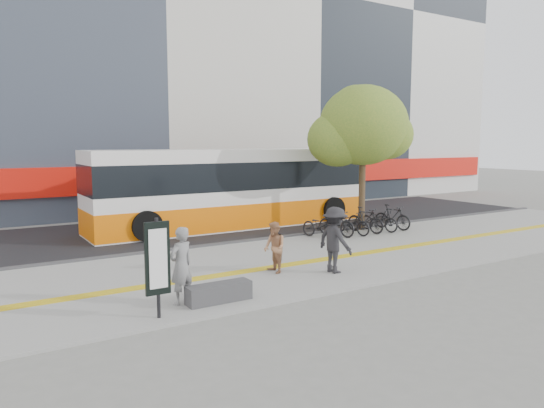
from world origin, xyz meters
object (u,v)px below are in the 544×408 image
bus (235,190)px  pedestrian_dark (335,240)px  signboard (158,260)px  pedestrian_tan (274,248)px  seated_woman (181,265)px  street_tree (361,127)px  bench (219,293)px

bus → pedestrian_dark: size_ratio=6.79×
signboard → pedestrian_tan: size_ratio=1.46×
pedestrian_tan → bus: bearing=164.5°
pedestrian_tan → pedestrian_dark: bearing=64.8°
signboard → seated_woman: size_ratio=1.20×
street_tree → pedestrian_tan: 9.20m
signboard → bench: bearing=10.8°
signboard → pedestrian_tan: 4.64m
bench → bus: (5.59, 9.70, 1.40)m
pedestrian_dark → seated_woman: bearing=89.2°
bench → pedestrian_tan: 3.10m
pedestrian_tan → pedestrian_dark: pedestrian_dark is taller
bench → signboard: bearing=-169.2°
street_tree → bus: bearing=138.7°
pedestrian_tan → pedestrian_dark: (1.53, -0.88, 0.22)m
bench → pedestrian_tan: bearing=31.9°
signboard → pedestrian_dark: 5.82m
pedestrian_tan → signboard: bearing=-60.6°
signboard → bus: (7.19, 10.01, 0.34)m
signboard → pedestrian_tan: bearing=24.6°
pedestrian_tan → bench: bearing=-53.3°
bench → street_tree: bearing=31.6°
bus → bench: bearing=-120.0°
seated_woman → pedestrian_tan: 3.62m
bench → pedestrian_dark: bearing=10.0°
pedestrian_dark → bench: bearing=95.0°
seated_woman → pedestrian_dark: pedestrian_dark is taller
signboard → bus: 12.33m
pedestrian_dark → pedestrian_tan: bearing=54.9°
bench → bus: bearing=60.0°
street_tree → pedestrian_tan: (-7.19, -4.41, -3.68)m
bus → seated_woman: bus is taller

